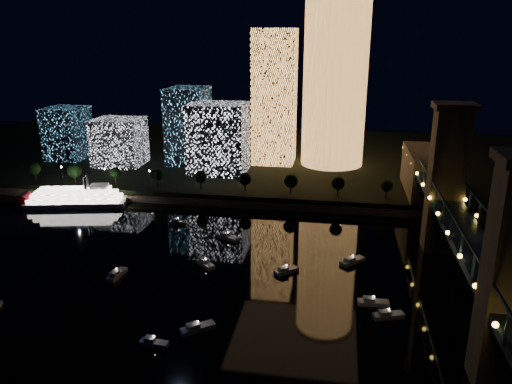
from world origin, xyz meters
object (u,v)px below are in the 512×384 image
at_px(truss_bridge, 478,264).
at_px(tower_rectangular, 275,97).
at_px(riverboat, 71,198).
at_px(tower_cylindrical, 335,77).

bearing_deg(truss_bridge, tower_rectangular, 116.75).
relative_size(truss_bridge, riverboat, 5.76).
relative_size(tower_rectangular, riverboat, 1.48).
distance_m(tower_rectangular, riverboat, 111.79).
height_order(tower_cylindrical, riverboat, tower_cylindrical).
bearing_deg(truss_bridge, tower_cylindrical, 105.71).
distance_m(tower_cylindrical, riverboat, 138.51).
distance_m(tower_cylindrical, truss_bridge, 147.89).
distance_m(truss_bridge, riverboat, 162.56).
xyz_separation_m(tower_rectangular, riverboat, (-78.31, -71.39, -35.60)).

